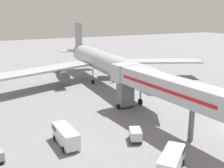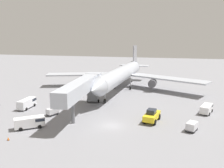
{
  "view_description": "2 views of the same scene",
  "coord_description": "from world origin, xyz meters",
  "px_view_note": "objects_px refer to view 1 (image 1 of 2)",
  "views": [
    {
      "loc": [
        -30.96,
        -24.12,
        15.67
      ],
      "look_at": [
        -7.26,
        21.68,
        2.31
      ],
      "focal_mm": 43.86,
      "sensor_mm": 36.0,
      "label": 1
    },
    {
      "loc": [
        10.26,
        -39.99,
        16.25
      ],
      "look_at": [
        -5.31,
        20.98,
        3.6
      ],
      "focal_mm": 37.55,
      "sensor_mm": 36.0,
      "label": 2
    }
  ],
  "objects_px": {
    "jet_bridge": "(158,86)",
    "service_van_far_right": "(172,160)",
    "safety_cone_alpha": "(211,102)",
    "service_van_near_right": "(65,135)",
    "baggage_cart_mid_center": "(135,135)",
    "airplane_at_gate": "(104,63)"
  },
  "relations": [
    {
      "from": "jet_bridge",
      "to": "service_van_far_right",
      "type": "xyz_separation_m",
      "value": [
        -6.04,
        -10.76,
        -4.51
      ]
    },
    {
      "from": "service_van_far_right",
      "to": "service_van_near_right",
      "type": "bearing_deg",
      "value": 126.29
    },
    {
      "from": "baggage_cart_mid_center",
      "to": "safety_cone_alpha",
      "type": "relative_size",
      "value": 4.16
    },
    {
      "from": "airplane_at_gate",
      "to": "safety_cone_alpha",
      "type": "relative_size",
      "value": 80.06
    },
    {
      "from": "service_van_far_right",
      "to": "baggage_cart_mid_center",
      "type": "bearing_deg",
      "value": 87.58
    },
    {
      "from": "service_van_far_right",
      "to": "jet_bridge",
      "type": "bearing_deg",
      "value": 60.69
    },
    {
      "from": "airplane_at_gate",
      "to": "safety_cone_alpha",
      "type": "distance_m",
      "value": 24.61
    },
    {
      "from": "service_van_near_right",
      "to": "baggage_cart_mid_center",
      "type": "distance_m",
      "value": 8.77
    },
    {
      "from": "baggage_cart_mid_center",
      "to": "service_van_near_right",
      "type": "bearing_deg",
      "value": 158.31
    },
    {
      "from": "baggage_cart_mid_center",
      "to": "safety_cone_alpha",
      "type": "xyz_separation_m",
      "value": [
        19.7,
        6.16,
        -0.51
      ]
    },
    {
      "from": "airplane_at_gate",
      "to": "baggage_cart_mid_center",
      "type": "height_order",
      "value": "airplane_at_gate"
    },
    {
      "from": "airplane_at_gate",
      "to": "service_van_far_right",
      "type": "xyz_separation_m",
      "value": [
        -9.47,
        -35.35,
        -3.74
      ]
    },
    {
      "from": "airplane_at_gate",
      "to": "service_van_near_right",
      "type": "xyz_separation_m",
      "value": [
        -17.3,
        -24.69,
        -3.68
      ]
    },
    {
      "from": "airplane_at_gate",
      "to": "service_van_near_right",
      "type": "bearing_deg",
      "value": -125.03
    },
    {
      "from": "safety_cone_alpha",
      "to": "service_van_near_right",
      "type": "bearing_deg",
      "value": -174.01
    },
    {
      "from": "service_van_far_right",
      "to": "safety_cone_alpha",
      "type": "xyz_separation_m",
      "value": [
        20.01,
        13.58,
        -0.85
      ]
    },
    {
      "from": "airplane_at_gate",
      "to": "service_van_far_right",
      "type": "height_order",
      "value": "airplane_at_gate"
    },
    {
      "from": "baggage_cart_mid_center",
      "to": "service_van_far_right",
      "type": "bearing_deg",
      "value": -92.42
    },
    {
      "from": "jet_bridge",
      "to": "baggage_cart_mid_center",
      "type": "bearing_deg",
      "value": -149.77
    },
    {
      "from": "jet_bridge",
      "to": "service_van_far_right",
      "type": "relative_size",
      "value": 4.46
    },
    {
      "from": "service_van_far_right",
      "to": "safety_cone_alpha",
      "type": "distance_m",
      "value": 24.2
    },
    {
      "from": "jet_bridge",
      "to": "safety_cone_alpha",
      "type": "xyz_separation_m",
      "value": [
        13.98,
        2.83,
        -5.36
      ]
    }
  ]
}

